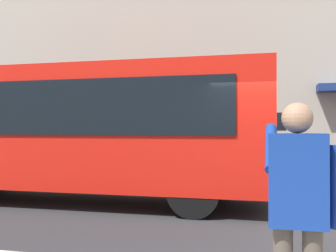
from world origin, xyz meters
TOP-DOWN VIEW (x-y plane):
  - ground_plane at (0.00, 0.00)m, footprint 60.00×60.00m
  - building_facade_far at (-0.02, -6.80)m, footprint 28.00×1.55m
  - red_bus at (4.59, -0.63)m, footprint 9.05×2.54m
  - pedestrian_photographer at (-0.01, 4.88)m, footprint 0.53×0.52m

SIDE VIEW (x-z plane):
  - ground_plane at x=0.00m, z-range 0.00..0.00m
  - pedestrian_photographer at x=-0.01m, z-range 0.29..1.99m
  - red_bus at x=4.59m, z-range 0.14..3.22m
  - building_facade_far at x=-0.02m, z-range -0.01..11.99m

